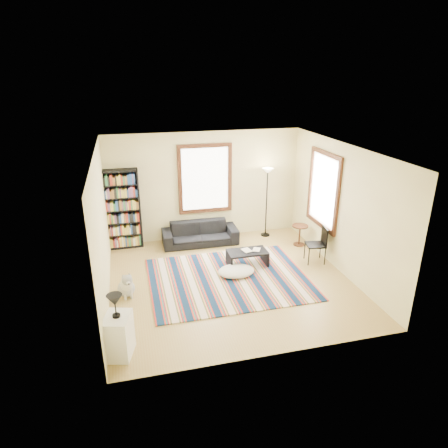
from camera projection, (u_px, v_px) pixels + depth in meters
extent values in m
cube|color=#A68C4C|center=(230.00, 282.00, 8.58)|extent=(5.00, 5.00, 0.10)
cube|color=white|center=(231.00, 147.00, 7.53)|extent=(5.00, 5.00, 0.10)
cube|color=#EEE9A0|center=(205.00, 186.00, 10.36)|extent=(5.00, 0.10, 2.80)
cube|color=#EEE9A0|center=(276.00, 279.00, 5.75)|extent=(5.00, 0.10, 2.80)
cube|color=#EEE9A0|center=(99.00, 231.00, 7.47)|extent=(0.10, 5.00, 2.80)
cube|color=#EEE9A0|center=(344.00, 209.00, 8.64)|extent=(0.10, 5.00, 2.80)
cube|color=white|center=(205.00, 179.00, 10.22)|extent=(1.20, 0.06, 1.60)
cube|color=white|center=(324.00, 190.00, 9.28)|extent=(0.06, 1.20, 1.60)
cube|color=#0D2543|center=(228.00, 279.00, 8.60)|extent=(3.35, 2.68, 0.02)
imported|color=black|center=(200.00, 233.00, 10.26)|extent=(1.93, 0.78, 0.56)
cube|color=black|center=(122.00, 210.00, 9.81)|extent=(0.90, 0.30, 2.00)
cube|color=black|center=(247.00, 258.00, 9.14)|extent=(1.02, 0.81, 0.36)
imported|color=beige|center=(243.00, 251.00, 9.04)|extent=(0.28, 0.23, 0.02)
imported|color=beige|center=(253.00, 249.00, 9.15)|extent=(0.24, 0.27, 0.02)
ellipsoid|color=silver|center=(236.00, 271.00, 8.73)|extent=(0.90, 0.73, 0.20)
cylinder|color=#4A2912|center=(299.00, 235.00, 10.17)|extent=(0.43, 0.43, 0.54)
cube|color=black|center=(315.00, 245.00, 9.23)|extent=(0.48, 0.47, 0.86)
cube|color=white|center=(119.00, 336.00, 6.21)|extent=(0.50, 0.58, 0.70)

